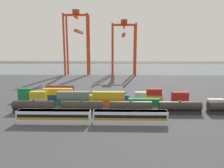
# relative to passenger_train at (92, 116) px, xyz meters

# --- Properties ---
(ground_plane) EXTENTS (420.00, 420.00, 0.00)m
(ground_plane) POSITION_rel_passenger_train_xyz_m (6.23, 61.01, -2.14)
(ground_plane) COLOR #424247
(harbour_water) EXTENTS (400.00, 110.00, 0.01)m
(harbour_water) POSITION_rel_passenger_train_xyz_m (6.23, 160.90, -2.14)
(harbour_water) COLOR slate
(harbour_water) RESTS_ON ground_plane
(passenger_train) EXTENTS (43.15, 3.14, 3.90)m
(passenger_train) POSITION_rel_passenger_train_xyz_m (0.00, 0.00, 0.00)
(passenger_train) COLOR silver
(passenger_train) RESTS_ON ground_plane
(freight_tank_row) EXTENTS (78.98, 3.01, 4.47)m
(freight_tank_row) POSITION_rel_passenger_train_xyz_m (11.80, 9.77, -0.01)
(freight_tank_row) COLOR #232326
(freight_tank_row) RESTS_ON ground_plane
(shipping_container_0) EXTENTS (6.04, 2.44, 2.60)m
(shipping_container_0) POSITION_rel_passenger_train_xyz_m (-22.93, 19.55, -0.84)
(shipping_container_0) COLOR silver
(shipping_container_0) RESTS_ON ground_plane
(shipping_container_1) EXTENTS (6.04, 2.44, 2.60)m
(shipping_container_1) POSITION_rel_passenger_train_xyz_m (-22.93, 19.55, 1.76)
(shipping_container_1) COLOR gold
(shipping_container_1) RESTS_ON shipping_container_0
(shipping_container_2) EXTENTS (12.10, 2.44, 2.60)m
(shipping_container_2) POSITION_rel_passenger_train_xyz_m (-9.45, 19.55, -0.84)
(shipping_container_2) COLOR #197538
(shipping_container_2) RESTS_ON ground_plane
(shipping_container_3) EXTENTS (12.10, 2.44, 2.60)m
(shipping_container_3) POSITION_rel_passenger_train_xyz_m (-9.45, 19.55, 1.76)
(shipping_container_3) COLOR slate
(shipping_container_3) RESTS_ON shipping_container_2
(shipping_container_4) EXTENTS (12.10, 2.44, 2.60)m
(shipping_container_4) POSITION_rel_passenger_train_xyz_m (4.04, 19.55, -0.84)
(shipping_container_4) COLOR orange
(shipping_container_4) RESTS_ON ground_plane
(shipping_container_5) EXTENTS (12.10, 2.44, 2.60)m
(shipping_container_5) POSITION_rel_passenger_train_xyz_m (4.04, 19.55, 1.76)
(shipping_container_5) COLOR gold
(shipping_container_5) RESTS_ON shipping_container_4
(shipping_container_6) EXTENTS (12.10, 2.44, 2.60)m
(shipping_container_6) POSITION_rel_passenger_train_xyz_m (17.52, 19.55, -0.84)
(shipping_container_6) COLOR #197538
(shipping_container_6) RESTS_ON ground_plane
(shipping_container_7) EXTENTS (6.04, 2.44, 2.60)m
(shipping_container_7) POSITION_rel_passenger_train_xyz_m (31.01, 19.55, -0.84)
(shipping_container_7) COLOR #AD211C
(shipping_container_7) RESTS_ON ground_plane
(shipping_container_8) EXTENTS (6.04, 2.44, 2.60)m
(shipping_container_8) POSITION_rel_passenger_train_xyz_m (31.01, 19.55, 1.76)
(shipping_container_8) COLOR #AD211C
(shipping_container_8) RESTS_ON shipping_container_7
(shipping_container_9) EXTENTS (6.04, 2.44, 2.60)m
(shipping_container_9) POSITION_rel_passenger_train_xyz_m (44.50, 19.55, -0.84)
(shipping_container_9) COLOR silver
(shipping_container_9) RESTS_ON ground_plane
(shipping_container_10) EXTENTS (6.04, 2.44, 2.60)m
(shipping_container_10) POSITION_rel_passenger_train_xyz_m (-30.24, 25.45, -0.84)
(shipping_container_10) COLOR #197538
(shipping_container_10) RESTS_ON ground_plane
(shipping_container_11) EXTENTS (6.04, 2.44, 2.60)m
(shipping_container_11) POSITION_rel_passenger_train_xyz_m (-30.24, 25.45, 1.76)
(shipping_container_11) COLOR #197538
(shipping_container_11) RESTS_ON shipping_container_10
(shipping_container_12) EXTENTS (12.10, 2.44, 2.60)m
(shipping_container_12) POSITION_rel_passenger_train_xyz_m (-17.10, 25.45, -0.84)
(shipping_container_12) COLOR #1C4299
(shipping_container_12) RESTS_ON ground_plane
(shipping_container_13) EXTENTS (12.10, 2.44, 2.60)m
(shipping_container_13) POSITION_rel_passenger_train_xyz_m (-17.10, 25.45, 1.76)
(shipping_container_13) COLOR gold
(shipping_container_13) RESTS_ON shipping_container_12
(shipping_container_14) EXTENTS (12.10, 2.44, 2.60)m
(shipping_container_14) POSITION_rel_passenger_train_xyz_m (-3.95, 25.45, -0.84)
(shipping_container_14) COLOR gold
(shipping_container_14) RESTS_ON ground_plane
(shipping_container_15) EXTENTS (6.04, 2.44, 2.60)m
(shipping_container_15) POSITION_rel_passenger_train_xyz_m (9.19, 25.45, -0.84)
(shipping_container_15) COLOR #1C4299
(shipping_container_15) RESTS_ON ground_plane
(shipping_container_16) EXTENTS (6.04, 2.44, 2.60)m
(shipping_container_16) POSITION_rel_passenger_train_xyz_m (22.33, 25.45, -0.84)
(shipping_container_16) COLOR gold
(shipping_container_16) RESTS_ON ground_plane
(shipping_container_17) EXTENTS (6.04, 2.44, 2.60)m
(shipping_container_17) POSITION_rel_passenger_train_xyz_m (22.33, 25.45, 1.76)
(shipping_container_17) COLOR #AD211C
(shipping_container_17) RESTS_ON shipping_container_16
(shipping_container_18) EXTENTS (6.04, 2.44, 2.60)m
(shipping_container_18) POSITION_rel_passenger_train_xyz_m (-30.89, 31.35, -0.84)
(shipping_container_18) COLOR #146066
(shipping_container_18) RESTS_ON ground_plane
(shipping_container_19) EXTENTS (12.10, 2.44, 2.60)m
(shipping_container_19) POSITION_rel_passenger_train_xyz_m (-17.89, 31.35, -0.84)
(shipping_container_19) COLOR silver
(shipping_container_19) RESTS_ON ground_plane
(shipping_container_20) EXTENTS (12.10, 2.44, 2.60)m
(shipping_container_20) POSITION_rel_passenger_train_xyz_m (-17.89, 31.35, 1.76)
(shipping_container_20) COLOR maroon
(shipping_container_20) RESTS_ON shipping_container_19
(shipping_container_21) EXTENTS (6.04, 2.44, 2.60)m
(shipping_container_21) POSITION_rel_passenger_train_xyz_m (-4.88, 31.35, -0.84)
(shipping_container_21) COLOR #197538
(shipping_container_21) RESTS_ON ground_plane
(shipping_container_22) EXTENTS (6.04, 2.44, 2.60)m
(shipping_container_22) POSITION_rel_passenger_train_xyz_m (8.12, 31.35, -0.84)
(shipping_container_22) COLOR #146066
(shipping_container_22) RESTS_ON ground_plane
(shipping_container_23) EXTENTS (12.10, 2.44, 2.60)m
(shipping_container_23) POSITION_rel_passenger_train_xyz_m (21.13, 31.35, -0.84)
(shipping_container_23) COLOR silver
(shipping_container_23) RESTS_ON ground_plane
(gantry_crane_west) EXTENTS (19.56, 33.08, 50.30)m
(gantry_crane_west) POSITION_rel_passenger_train_xyz_m (-24.45, 110.93, 27.74)
(gantry_crane_west) COLOR red
(gantry_crane_west) RESTS_ON ground_plane
(gantry_crane_central) EXTENTS (19.27, 36.79, 42.82)m
(gantry_crane_central) POSITION_rel_passenger_train_xyz_m (12.61, 111.59, 24.32)
(gantry_crane_central) COLOR red
(gantry_crane_central) RESTS_ON ground_plane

